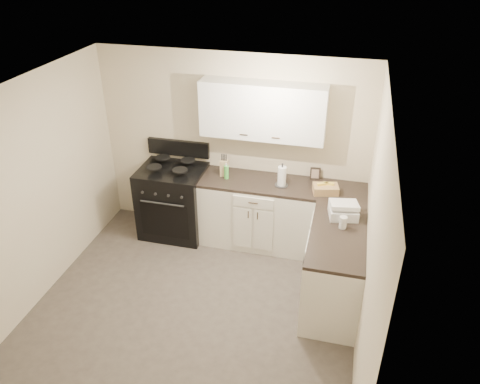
% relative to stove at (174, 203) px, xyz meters
% --- Properties ---
extents(floor, '(3.60, 3.60, 0.00)m').
position_rel_stove_xyz_m(floor, '(0.76, -1.48, -0.46)').
color(floor, '#473F38').
rests_on(floor, ground).
extents(ceiling, '(3.60, 3.60, 0.00)m').
position_rel_stove_xyz_m(ceiling, '(0.76, -1.48, 2.04)').
color(ceiling, white).
rests_on(ceiling, wall_back).
extents(wall_back, '(3.60, 0.00, 3.60)m').
position_rel_stove_xyz_m(wall_back, '(0.76, 0.32, 0.79)').
color(wall_back, beige).
rests_on(wall_back, ground).
extents(wall_right, '(0.00, 3.60, 3.60)m').
position_rel_stove_xyz_m(wall_right, '(2.56, -1.48, 0.79)').
color(wall_right, beige).
rests_on(wall_right, ground).
extents(wall_left, '(0.00, 3.60, 3.60)m').
position_rel_stove_xyz_m(wall_left, '(-1.04, -1.48, 0.79)').
color(wall_left, beige).
rests_on(wall_left, ground).
extents(wall_front, '(3.60, 0.00, 3.60)m').
position_rel_stove_xyz_m(wall_front, '(0.76, -3.28, 0.79)').
color(wall_front, beige).
rests_on(wall_front, ground).
extents(base_cabinets_back, '(1.55, 0.60, 0.90)m').
position_rel_stove_xyz_m(base_cabinets_back, '(1.18, 0.02, -0.01)').
color(base_cabinets_back, silver).
rests_on(base_cabinets_back, floor).
extents(base_cabinets_right, '(0.60, 1.90, 0.90)m').
position_rel_stove_xyz_m(base_cabinets_right, '(2.26, -0.63, -0.01)').
color(base_cabinets_right, silver).
rests_on(base_cabinets_right, floor).
extents(countertop_back, '(1.55, 0.60, 0.04)m').
position_rel_stove_xyz_m(countertop_back, '(1.18, 0.02, 0.46)').
color(countertop_back, black).
rests_on(countertop_back, base_cabinets_back).
extents(countertop_right, '(0.60, 1.90, 0.04)m').
position_rel_stove_xyz_m(countertop_right, '(2.26, -0.63, 0.46)').
color(countertop_right, black).
rests_on(countertop_right, base_cabinets_right).
extents(upper_cabinets, '(1.55, 0.30, 0.70)m').
position_rel_stove_xyz_m(upper_cabinets, '(1.18, 0.18, 1.38)').
color(upper_cabinets, silver).
rests_on(upper_cabinets, wall_back).
extents(stove, '(0.87, 0.74, 1.05)m').
position_rel_stove_xyz_m(stove, '(0.00, 0.00, 0.00)').
color(stove, black).
rests_on(stove, floor).
extents(knife_block, '(0.10, 0.09, 0.22)m').
position_rel_stove_xyz_m(knife_block, '(0.71, 0.07, 0.59)').
color(knife_block, tan).
rests_on(knife_block, countertop_back).
extents(paper_towel, '(0.11, 0.11, 0.26)m').
position_rel_stove_xyz_m(paper_towel, '(1.49, -0.01, 0.61)').
color(paper_towel, white).
rests_on(paper_towel, countertop_back).
extents(soap_bottle, '(0.08, 0.08, 0.18)m').
position_rel_stove_xyz_m(soap_bottle, '(0.76, 0.00, 0.57)').
color(soap_bottle, green).
rests_on(soap_bottle, countertop_back).
extents(picture_frame, '(0.13, 0.06, 0.16)m').
position_rel_stove_xyz_m(picture_frame, '(1.88, 0.26, 0.56)').
color(picture_frame, black).
rests_on(picture_frame, countertop_back).
extents(wicker_basket, '(0.34, 0.26, 0.10)m').
position_rel_stove_xyz_m(wicker_basket, '(2.04, -0.06, 0.53)').
color(wicker_basket, tan).
rests_on(wicker_basket, countertop_right).
extents(countertop_grill, '(0.36, 0.34, 0.11)m').
position_rel_stove_xyz_m(countertop_grill, '(2.28, -0.55, 0.54)').
color(countertop_grill, white).
rests_on(countertop_grill, countertop_right).
extents(glass_jar, '(0.10, 0.10, 0.14)m').
position_rel_stove_xyz_m(glass_jar, '(2.29, -0.79, 0.55)').
color(glass_jar, silver).
rests_on(glass_jar, countertop_right).
extents(oven_mitt_near, '(0.02, 0.16, 0.27)m').
position_rel_stove_xyz_m(oven_mitt_near, '(1.94, -1.06, 0.03)').
color(oven_mitt_near, black).
rests_on(oven_mitt_near, base_cabinets_right).
extents(oven_mitt_far, '(0.02, 0.17, 0.29)m').
position_rel_stove_xyz_m(oven_mitt_far, '(1.94, -1.06, 0.07)').
color(oven_mitt_far, black).
rests_on(oven_mitt_far, base_cabinets_right).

